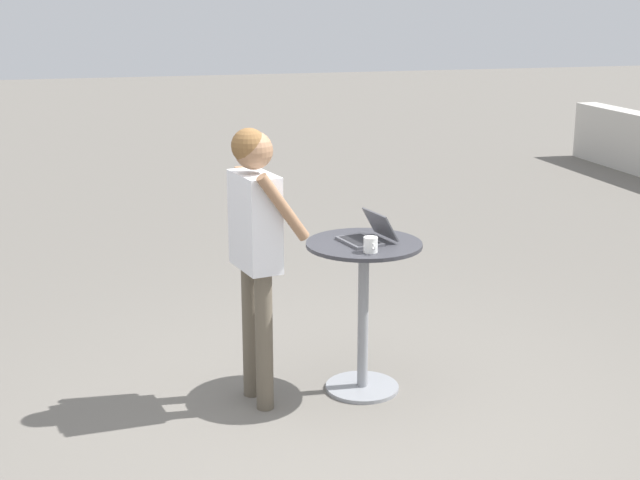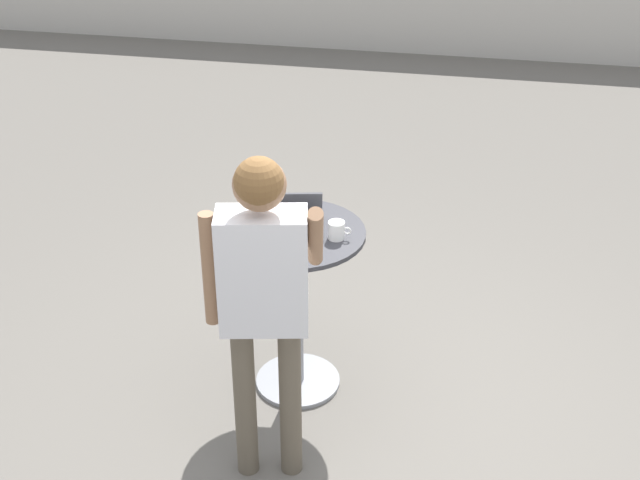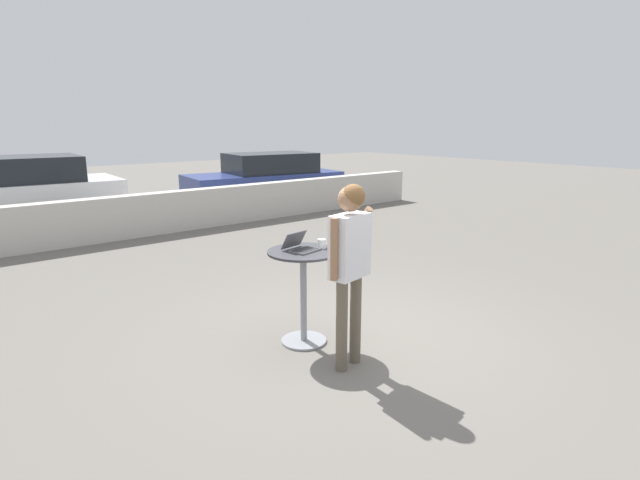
{
  "view_description": "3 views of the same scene",
  "coord_description": "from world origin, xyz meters",
  "views": [
    {
      "loc": [
        4.78,
        -1.4,
        2.54
      ],
      "look_at": [
        -0.44,
        0.02,
        1.05
      ],
      "focal_mm": 50.0,
      "sensor_mm": 36.0,
      "label": 1
    },
    {
      "loc": [
        0.44,
        -3.68,
        3.34
      ],
      "look_at": [
        -0.26,
        0.08,
        1.11
      ],
      "focal_mm": 50.0,
      "sensor_mm": 36.0,
      "label": 2
    },
    {
      "loc": [
        -3.49,
        -3.66,
        2.31
      ],
      "look_at": [
        -0.24,
        0.26,
        1.11
      ],
      "focal_mm": 28.0,
      "sensor_mm": 36.0,
      "label": 3
    }
  ],
  "objects": [
    {
      "name": "coffee_mug",
      "position": [
        -0.21,
        0.27,
        1.07
      ],
      "size": [
        0.12,
        0.09,
        0.1
      ],
      "color": "white",
      "rests_on": "cafe_table"
    },
    {
      "name": "standing_person",
      "position": [
        -0.43,
        -0.4,
        1.15
      ],
      "size": [
        0.55,
        0.44,
        1.78
      ],
      "color": "brown",
      "rests_on": "ground_plane"
    },
    {
      "name": "cafe_table",
      "position": [
        -0.43,
        0.31,
        0.67
      ],
      "size": [
        0.75,
        0.75,
        1.02
      ],
      "color": "gray",
      "rests_on": "ground_plane"
    },
    {
      "name": "laptop",
      "position": [
        -0.44,
        0.33,
        1.06
      ],
      "size": [
        0.35,
        0.36,
        0.19
      ],
      "color": "#515156",
      "rests_on": "cafe_table"
    },
    {
      "name": "pavement_kerb",
      "position": [
        0.0,
        6.57,
        0.44
      ],
      "size": [
        16.17,
        0.35,
        0.87
      ],
      "color": "beige",
      "rests_on": "ground_plane"
    },
    {
      "name": "ground_plane",
      "position": [
        0.0,
        0.0,
        0.0
      ],
      "size": [
        50.0,
        50.0,
        0.0
      ],
      "primitive_type": "plane",
      "color": "slate"
    }
  ]
}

